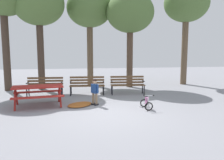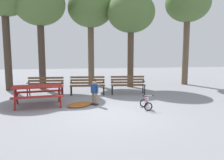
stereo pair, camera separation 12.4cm
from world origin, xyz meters
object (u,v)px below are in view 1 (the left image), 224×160
(kids_bicycle, at_px, (146,103))
(child_standing, at_px, (95,90))
(picnic_table, at_px, (38,90))
(park_bench_far_left, at_px, (45,85))
(park_bench_right, at_px, (127,83))
(park_bench_left, at_px, (87,84))

(kids_bicycle, bearing_deg, child_standing, 154.87)
(picnic_table, bearing_deg, park_bench_far_left, 89.67)
(picnic_table, bearing_deg, park_bench_right, 25.02)
(park_bench_far_left, relative_size, kids_bicycle, 2.87)
(park_bench_left, bearing_deg, child_standing, -84.90)
(child_standing, distance_m, kids_bicycle, 1.99)
(park_bench_right, bearing_deg, child_standing, -131.23)
(park_bench_left, xyz_separation_m, park_bench_right, (1.90, -0.10, 0.00))
(park_bench_far_left, distance_m, child_standing, 2.94)
(picnic_table, height_order, park_bench_far_left, park_bench_far_left)
(park_bench_far_left, bearing_deg, park_bench_right, -1.69)
(park_bench_far_left, xyz_separation_m, park_bench_left, (1.90, -0.02, 0.00))
(park_bench_left, xyz_separation_m, child_standing, (0.18, -2.06, 0.08))
(child_standing, xyz_separation_m, kids_bicycle, (1.77, -0.83, -0.39))
(child_standing, bearing_deg, picnic_table, 175.05)
(picnic_table, height_order, park_bench_right, park_bench_right)
(park_bench_right, distance_m, kids_bicycle, 2.81)
(picnic_table, height_order, park_bench_left, park_bench_left)
(park_bench_left, bearing_deg, picnic_table, -135.54)
(picnic_table, relative_size, park_bench_right, 1.21)
(park_bench_far_left, bearing_deg, park_bench_left, -0.46)
(picnic_table, distance_m, kids_bicycle, 4.01)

